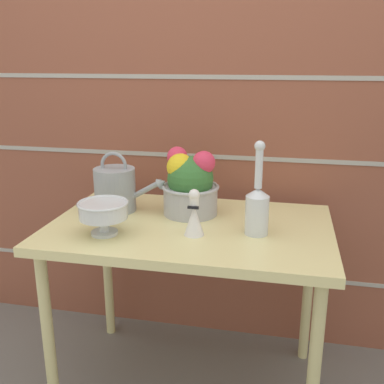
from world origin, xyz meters
TOP-DOWN VIEW (x-y plane):
  - ground_plane at (0.00, 0.00)m, footprint 12.00×12.00m
  - brick_wall at (0.00, 0.46)m, footprint 3.60×0.08m
  - patio_table at (0.00, 0.00)m, footprint 1.09×0.70m
  - watering_can at (-0.34, 0.10)m, footprint 0.32×0.17m
  - crystal_pedestal_bowl at (-0.29, -0.17)m, footprint 0.19×0.19m
  - flower_planter at (-0.03, 0.12)m, footprint 0.24×0.24m
  - glass_decanter at (0.26, -0.05)m, footprint 0.09×0.09m
  - figurine_vase at (0.04, -0.11)m, footprint 0.07×0.07m

SIDE VIEW (x-z plane):
  - ground_plane at x=0.00m, z-range 0.00..0.00m
  - patio_table at x=0.00m, z-range 0.29..1.03m
  - figurine_vase at x=0.04m, z-range 0.72..0.90m
  - crystal_pedestal_bowl at x=-0.29m, z-range 0.77..0.89m
  - watering_can at x=-0.34m, z-range 0.71..0.96m
  - glass_decanter at x=0.26m, z-range 0.68..1.02m
  - flower_planter at x=-0.03m, z-range 0.73..1.00m
  - brick_wall at x=0.00m, z-range 0.00..2.20m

